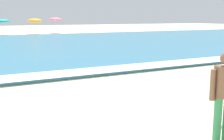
{
  "coord_description": "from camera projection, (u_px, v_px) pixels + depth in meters",
  "views": [
    {
      "loc": [
        -1.48,
        -4.42,
        2.36
      ],
      "look_at": [
        1.93,
        1.82,
        1.1
      ],
      "focal_mm": 48.15,
      "sensor_mm": 36.0,
      "label": 1
    }
  ],
  "objects": [
    {
      "name": "beach_umbrella_4",
      "position": [
        2.0,
        21.0,
        39.34
      ],
      "size": [
        2.13,
        2.13,
        2.09
      ],
      "color": "beige",
      "rests_on": "ground"
    },
    {
      "name": "beach_umbrella_6",
      "position": [
        55.0,
        19.0,
        43.76
      ],
      "size": [
        1.83,
        1.87,
        2.33
      ],
      "color": "beige",
      "rests_on": "ground"
    },
    {
      "name": "beach_umbrella_5",
      "position": [
        35.0,
        21.0,
        41.33
      ],
      "size": [
        1.99,
        2.01,
        2.18
      ],
      "color": "beige",
      "rests_on": "ground"
    }
  ]
}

